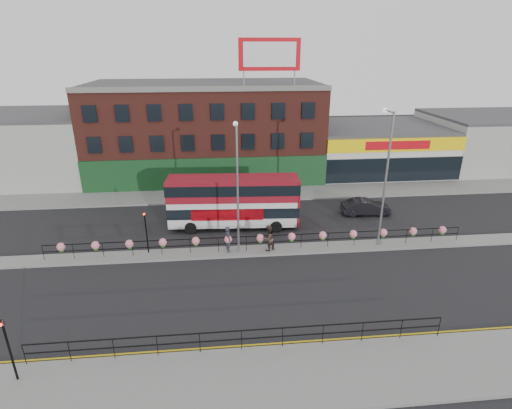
{
  "coord_description": "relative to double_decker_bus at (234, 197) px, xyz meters",
  "views": [
    {
      "loc": [
        -2.84,
        -25.56,
        13.82
      ],
      "look_at": [
        0.0,
        3.0,
        2.5
      ],
      "focal_mm": 28.0,
      "sensor_mm": 36.0,
      "label": 1
    }
  ],
  "objects": [
    {
      "name": "pedestrian_b",
      "position": [
        2.24,
        -4.66,
        -1.5
      ],
      "size": [
        1.62,
        1.61,
        1.92
      ],
      "primitive_type": "imported",
      "rotation": [
        0.0,
        0.0,
        3.76
      ],
      "color": "#3B2B24",
      "rests_on": "median"
    },
    {
      "name": "pedestrian_a",
      "position": [
        -0.65,
        -4.53,
        -1.49
      ],
      "size": [
        0.89,
        0.74,
        1.94
      ],
      "primitive_type": "imported",
      "rotation": [
        0.0,
        0.0,
        1.77
      ],
      "color": "#292A35",
      "rests_on": "median"
    },
    {
      "name": "billboard",
      "position": [
        4.14,
        10.45,
        10.58
      ],
      "size": [
        6.0,
        0.29,
        4.4
      ],
      "color": "#BA0610",
      "rests_on": "brick_building"
    },
    {
      "name": "south_railing",
      "position": [
        -0.36,
        -14.63,
        -1.65
      ],
      "size": [
        20.04,
        0.05,
        1.12
      ],
      "color": "black",
      "rests_on": "south_pavement"
    },
    {
      "name": "lamp_column_east",
      "position": [
        10.44,
        -4.34,
        3.35
      ],
      "size": [
        0.35,
        1.72,
        9.8
      ],
      "color": "gray",
      "rests_on": "median"
    },
    {
      "name": "warehouse_east",
      "position": [
        32.39,
        15.47,
        0.54
      ],
      "size": [
        14.5,
        12.0,
        6.3
      ],
      "color": "#999994",
      "rests_on": "ground"
    },
    {
      "name": "ground",
      "position": [
        1.64,
        -4.53,
        -2.61
      ],
      "size": [
        120.0,
        120.0,
        0.0
      ],
      "primitive_type": "plane",
      "color": "black",
      "rests_on": "ground"
    },
    {
      "name": "traffic_light_south",
      "position": [
        -10.36,
        -15.54,
        -0.14
      ],
      "size": [
        0.15,
        0.28,
        3.65
      ],
      "color": "black",
      "rests_on": "south_pavement"
    },
    {
      "name": "yellow_line_outer",
      "position": [
        1.64,
        -14.41,
        -2.6
      ],
      "size": [
        60.0,
        0.1,
        0.01
      ],
      "primitive_type": "cube",
      "color": "gold",
      "rests_on": "ground"
    },
    {
      "name": "yellow_line_inner",
      "position": [
        1.64,
        -14.23,
        -2.6
      ],
      "size": [
        60.0,
        0.1,
        0.01
      ],
      "primitive_type": "cube",
      "color": "gold",
      "rests_on": "ground"
    },
    {
      "name": "double_decker_bus",
      "position": [
        0.0,
        0.0,
        0.0
      ],
      "size": [
        10.63,
        3.11,
        4.24
      ],
      "color": "silver",
      "rests_on": "ground"
    },
    {
      "name": "lamp_column_west",
      "position": [
        0.07,
        -4.48,
        2.93
      ],
      "size": [
        0.33,
        1.59,
        9.09
      ],
      "color": "gray",
      "rests_on": "median"
    },
    {
      "name": "brick_building",
      "position": [
        -2.36,
        15.42,
        2.52
      ],
      "size": [
        25.0,
        12.21,
        10.3
      ],
      "color": "brown",
      "rests_on": "ground"
    },
    {
      "name": "north_pavement",
      "position": [
        1.64,
        7.47,
        -2.53
      ],
      "size": [
        60.0,
        4.0,
        0.15
      ],
      "primitive_type": "cube",
      "color": "slate",
      "rests_on": "ground"
    },
    {
      "name": "supermarket",
      "position": [
        17.64,
        15.37,
        0.04
      ],
      "size": [
        15.0,
        12.25,
        5.3
      ],
      "color": "silver",
      "rests_on": "ground"
    },
    {
      "name": "median",
      "position": [
        1.64,
        -4.53,
        -2.53
      ],
      "size": [
        60.0,
        1.6,
        0.15
      ],
      "primitive_type": "cube",
      "color": "slate",
      "rests_on": "ground"
    },
    {
      "name": "car",
      "position": [
        11.67,
        1.46,
        -1.9
      ],
      "size": [
        1.92,
        4.42,
        1.41
      ],
      "primitive_type": "imported",
      "rotation": [
        0.0,
        0.0,
        1.52
      ],
      "color": "black",
      "rests_on": "ground"
    },
    {
      "name": "warehouse_west",
      "position": [
        -22.61,
        15.47,
        1.04
      ],
      "size": [
        15.5,
        12.0,
        7.3
      ],
      "color": "#999994",
      "rests_on": "ground"
    },
    {
      "name": "south_pavement",
      "position": [
        1.64,
        -16.53,
        -2.53
      ],
      "size": [
        60.0,
        4.0,
        0.15
      ],
      "primitive_type": "cube",
      "color": "slate",
      "rests_on": "ground"
    },
    {
      "name": "traffic_light_median",
      "position": [
        -6.36,
        -4.14,
        -0.14
      ],
      "size": [
        0.15,
        0.28,
        3.65
      ],
      "color": "black",
      "rests_on": "median"
    },
    {
      "name": "median_railing",
      "position": [
        1.64,
        -4.53,
        -1.56
      ],
      "size": [
        30.04,
        0.56,
        1.23
      ],
      "color": "black",
      "rests_on": "median"
    }
  ]
}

